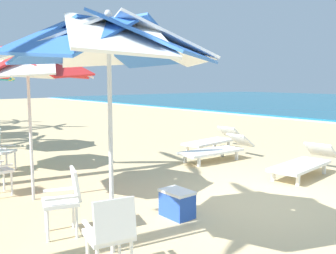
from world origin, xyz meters
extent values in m
plane|color=#D3B784|center=(0.00, 0.00, 0.00)|extent=(80.00, 80.00, 0.00)
cylinder|color=silver|center=(-0.08, -2.88, 1.15)|extent=(0.05, 0.05, 2.29)
cube|color=blue|center=(0.46, -2.66, 2.44)|extent=(1.36, 1.26, 0.53)
cube|color=white|center=(0.14, -2.35, 2.44)|extent=(1.27, 1.32, 0.53)
cube|color=blue|center=(-0.30, -2.35, 2.44)|extent=(1.26, 1.36, 0.53)
cube|color=white|center=(-0.61, -2.66, 2.44)|extent=(1.32, 1.27, 0.53)
cube|color=blue|center=(-0.61, -3.10, 2.44)|extent=(1.36, 1.26, 0.53)
cube|color=white|center=(-0.30, -3.41, 2.44)|extent=(1.27, 1.32, 0.53)
cube|color=blue|center=(0.14, -3.41, 2.44)|extent=(1.26, 1.36, 0.53)
cube|color=white|center=(0.46, -3.10, 2.44)|extent=(1.32, 1.27, 0.53)
sphere|color=silver|center=(-0.08, -2.88, 2.72)|extent=(0.08, 0.08, 0.08)
cube|color=white|center=(-0.95, -3.12, 0.44)|extent=(0.56, 0.56, 0.05)
cube|color=white|center=(-0.88, -2.93, 0.67)|extent=(0.43, 0.22, 0.40)
cube|color=white|center=(-0.76, -3.19, 0.55)|extent=(0.16, 0.39, 0.03)
cube|color=white|center=(-1.14, -3.06, 0.55)|extent=(0.16, 0.39, 0.03)
cylinder|color=white|center=(-0.83, -3.35, 0.21)|extent=(0.04, 0.04, 0.41)
cylinder|color=white|center=(-1.17, -3.24, 0.21)|extent=(0.04, 0.04, 0.41)
cylinder|color=white|center=(-0.72, -3.01, 0.21)|extent=(0.04, 0.04, 0.41)
cylinder|color=white|center=(-1.06, -2.90, 0.21)|extent=(0.04, 0.04, 0.41)
cube|color=white|center=(0.34, -3.17, 0.44)|extent=(0.52, 0.52, 0.05)
cube|color=white|center=(0.54, -3.22, 0.67)|extent=(0.18, 0.43, 0.40)
cube|color=white|center=(0.30, -3.37, 0.55)|extent=(0.40, 0.12, 0.03)
cube|color=white|center=(0.39, -2.98, 0.55)|extent=(0.40, 0.12, 0.03)
cylinder|color=white|center=(0.13, -3.31, 0.21)|extent=(0.04, 0.04, 0.41)
cylinder|color=white|center=(0.21, -2.97, 0.21)|extent=(0.04, 0.04, 0.41)
cylinder|color=silver|center=(-2.61, -2.89, 1.08)|extent=(0.05, 0.05, 2.15)
cube|color=red|center=(-2.12, -2.68, 2.28)|extent=(1.22, 1.17, 0.50)
cube|color=white|center=(-2.40, -2.40, 2.28)|extent=(1.16, 1.26, 0.50)
cube|color=red|center=(-2.81, -2.40, 2.28)|extent=(1.17, 1.22, 0.50)
cube|color=white|center=(-3.10, -2.68, 2.28)|extent=(1.26, 1.16, 0.50)
cube|color=red|center=(-3.10, -3.09, 2.28)|extent=(1.22, 1.17, 0.50)
cube|color=white|center=(-2.12, -3.09, 2.28)|extent=(1.26, 1.16, 0.50)
sphere|color=silver|center=(-2.61, -2.89, 2.54)|extent=(0.08, 0.08, 0.08)
cube|color=white|center=(-3.06, -3.26, 0.55)|extent=(0.08, 0.40, 0.03)
cylinder|color=white|center=(-3.45, -3.11, 0.21)|extent=(0.04, 0.04, 0.41)
cylinder|color=white|center=(-3.10, -3.08, 0.21)|extent=(0.04, 0.04, 0.41)
cube|color=white|center=(-5.03, -2.66, 0.44)|extent=(0.62, 0.62, 0.05)
cube|color=white|center=(-5.17, -2.52, 0.55)|extent=(0.31, 0.30, 0.03)
cylinder|color=white|center=(-5.03, -2.41, 0.21)|extent=(0.04, 0.04, 0.41)
cylinder|color=white|center=(-4.79, -2.67, 0.21)|extent=(0.04, 0.04, 0.41)
cylinder|color=white|center=(-5.28, -2.66, 0.21)|extent=(0.04, 0.04, 0.41)
cube|color=white|center=(-8.21, -1.84, 0.55)|extent=(0.39, 0.17, 0.03)
cylinder|color=white|center=(-8.38, -1.81, 0.21)|extent=(0.04, 0.04, 0.41)
cube|color=white|center=(-0.52, 1.90, 0.25)|extent=(0.82, 1.76, 0.06)
cube|color=white|center=(-0.63, 2.95, 0.44)|extent=(0.66, 0.54, 0.36)
cube|color=white|center=(-0.19, 1.30, 0.11)|extent=(0.06, 0.06, 0.22)
cube|color=white|center=(-0.70, 1.24, 0.11)|extent=(0.06, 0.06, 0.22)
cube|color=white|center=(-0.33, 2.57, 0.11)|extent=(0.06, 0.06, 0.22)
cube|color=white|center=(-0.84, 2.51, 0.11)|extent=(0.06, 0.06, 0.22)
cube|color=white|center=(-2.78, 1.63, 0.25)|extent=(0.74, 1.73, 0.06)
cube|color=white|center=(-2.72, 2.68, 0.44)|extent=(0.63, 0.51, 0.36)
cube|color=white|center=(-2.56, 0.98, 0.11)|extent=(0.06, 0.06, 0.22)
cube|color=white|center=(-3.07, 1.01, 0.11)|extent=(0.06, 0.06, 0.22)
cube|color=white|center=(-2.48, 2.25, 0.11)|extent=(0.06, 0.06, 0.22)
cube|color=white|center=(-3.00, 2.28, 0.11)|extent=(0.06, 0.06, 0.22)
cube|color=white|center=(-3.83, 2.63, 0.25)|extent=(0.84, 1.76, 0.06)
cube|color=white|center=(-3.96, 3.68, 0.44)|extent=(0.66, 0.55, 0.36)
cube|color=white|center=(-3.50, 2.02, 0.11)|extent=(0.06, 0.06, 0.22)
cube|color=white|center=(-4.01, 1.96, 0.11)|extent=(0.06, 0.06, 0.22)
cube|color=white|center=(-3.65, 3.29, 0.11)|extent=(0.06, 0.06, 0.22)
cube|color=white|center=(-4.16, 3.23, 0.11)|extent=(0.06, 0.06, 0.22)
cube|color=blue|center=(-0.46, -1.54, 0.18)|extent=(0.48, 0.32, 0.36)
cube|color=white|center=(-0.46, -1.54, 0.38)|extent=(0.50, 0.34, 0.04)
camera|label=1|loc=(3.50, -5.02, 1.99)|focal=39.58mm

